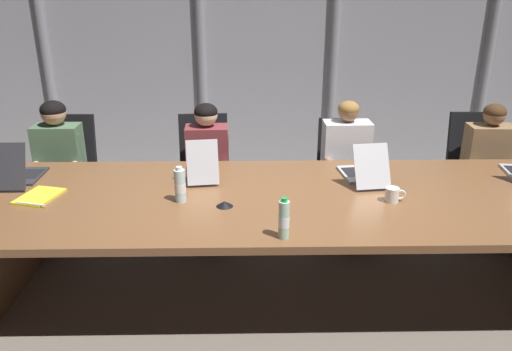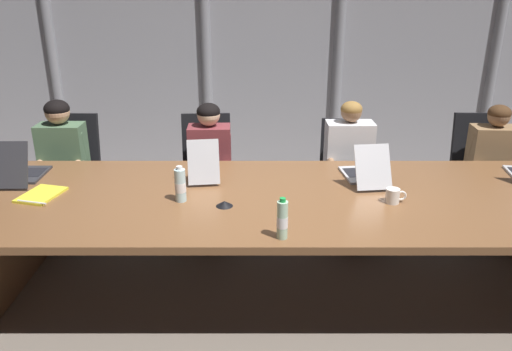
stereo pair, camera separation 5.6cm
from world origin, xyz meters
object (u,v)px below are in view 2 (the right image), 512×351
object	(u,v)px
laptop_center	(364,172)
conference_mic_middle	(224,204)
coffee_mug_near	(393,196)
spiral_notepad	(40,195)
office_chair_right_mid	(476,186)
laptop_left_end	(23,172)
office_chair_center	(342,187)
person_left_mid	(209,163)
office_chair_left_end	(73,186)
laptop_left_mid	(203,169)
person_left_end	(59,160)
water_bottle_secondary	(282,220)
water_bottle_primary	(180,185)
person_center	(349,162)
person_right_mid	(495,164)
office_chair_left_mid	(207,186)

from	to	relation	value
laptop_center	conference_mic_middle	distance (m)	1.08
coffee_mug_near	spiral_notepad	bearing A→B (deg)	177.45
office_chair_right_mid	conference_mic_middle	distance (m)	2.54
laptop_left_end	office_chair_center	distance (m)	2.61
person_left_mid	office_chair_left_end	bearing A→B (deg)	-99.70
person_left_mid	laptop_left_mid	bearing A→B (deg)	-1.17
person_left_end	water_bottle_secondary	bearing A→B (deg)	50.50
office_chair_center	coffee_mug_near	world-z (taller)	office_chair_center
water_bottle_primary	person_center	bearing A→B (deg)	37.49
person_right_mid	coffee_mug_near	world-z (taller)	person_right_mid
conference_mic_middle	person_center	bearing A→B (deg)	46.98
office_chair_right_mid	conference_mic_middle	size ratio (longest dim) A/B	9.03
water_bottle_secondary	person_center	bearing A→B (deg)	66.51
office_chair_left_end	person_center	xyz separation A→B (m)	(2.43, -0.16, 0.28)
person_left_mid	spiral_notepad	distance (m)	1.39
water_bottle_secondary	laptop_center	bearing A→B (deg)	54.21
conference_mic_middle	spiral_notepad	world-z (taller)	conference_mic_middle
office_chair_left_end	person_right_mid	world-z (taller)	person_right_mid
laptop_center	person_right_mid	distance (m)	1.39
person_left_mid	conference_mic_middle	distance (m)	1.09
office_chair_left_mid	person_left_mid	bearing A→B (deg)	11.59
coffee_mug_near	laptop_left_mid	bearing A→B (deg)	160.04
laptop_left_end	person_left_mid	xyz separation A→B (m)	(1.28, 0.61, -0.15)
laptop_left_end	laptop_center	world-z (taller)	laptop_left_end
office_chair_left_end	office_chair_center	xyz separation A→B (m)	(2.41, -0.00, -0.01)
office_chair_right_mid	person_left_end	world-z (taller)	person_left_end
office_chair_center	spiral_notepad	bearing A→B (deg)	-56.39
laptop_center	office_chair_left_end	xyz separation A→B (m)	(-2.42, 0.78, -0.43)
laptop_left_mid	office_chair_left_end	distance (m)	1.50
office_chair_right_mid	person_right_mid	distance (m)	0.32
office_chair_center	office_chair_right_mid	xyz separation A→B (m)	(1.21, 0.00, 0.02)
water_bottle_primary	conference_mic_middle	bearing A→B (deg)	-15.94
office_chair_left_end	office_chair_left_mid	world-z (taller)	same
person_left_end	person_right_mid	distance (m)	3.68
person_center	office_chair_center	bearing A→B (deg)	-174.27
office_chair_right_mid	person_left_end	bearing A→B (deg)	-85.63
person_right_mid	conference_mic_middle	size ratio (longest dim) A/B	10.26
person_right_mid	office_chair_left_end	bearing A→B (deg)	-89.62
laptop_left_end	person_left_end	size ratio (longest dim) A/B	0.40
laptop_left_end	water_bottle_secondary	distance (m)	2.02
laptop_left_mid	water_bottle_secondary	size ratio (longest dim) A/B	1.91
conference_mic_middle	water_bottle_primary	bearing A→B (deg)	164.06
office_chair_right_mid	spiral_notepad	world-z (taller)	office_chair_right_mid
laptop_left_end	office_chair_center	size ratio (longest dim) A/B	0.49
laptop_left_end	laptop_left_mid	world-z (taller)	laptop_left_end
laptop_left_mid	office_chair_center	distance (m)	1.43
water_bottle_primary	office_chair_left_mid	bearing A→B (deg)	87.33
office_chair_left_end	person_left_end	world-z (taller)	person_left_end
office_chair_center	person_left_end	size ratio (longest dim) A/B	0.80
office_chair_center	person_right_mid	distance (m)	1.29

